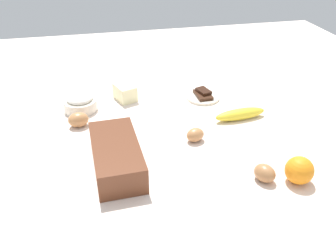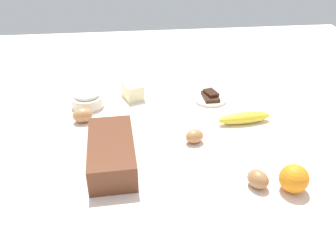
{
  "view_description": "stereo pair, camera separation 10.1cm",
  "coord_description": "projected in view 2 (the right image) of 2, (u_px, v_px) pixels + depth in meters",
  "views": [
    {
      "loc": [
        -0.98,
        0.22,
        0.65
      ],
      "look_at": [
        0.0,
        0.0,
        0.04
      ],
      "focal_mm": 38.67,
      "sensor_mm": 36.0,
      "label": 1
    },
    {
      "loc": [
        -0.99,
        0.12,
        0.65
      ],
      "look_at": [
        0.0,
        0.0,
        0.04
      ],
      "focal_mm": 38.67,
      "sensor_mm": 36.0,
      "label": 2
    }
  ],
  "objects": [
    {
      "name": "loaf_pan",
      "position": [
        112.0,
        152.0,
        1.04
      ],
      "size": [
        0.29,
        0.14,
        0.08
      ],
      "rotation": [
        0.0,
        0.0,
        0.04
      ],
      "color": "brown",
      "rests_on": "ground_plane"
    },
    {
      "name": "egg_beside_bowl",
      "position": [
        194.0,
        136.0,
        1.15
      ],
      "size": [
        0.06,
        0.07,
        0.05
      ],
      "primitive_type": "ellipsoid",
      "rotation": [
        0.0,
        1.57,
        1.84
      ],
      "color": "#BA7E4C",
      "rests_on": "ground_plane"
    },
    {
      "name": "egg_loose",
      "position": [
        83.0,
        115.0,
        1.26
      ],
      "size": [
        0.06,
        0.07,
        0.05
      ],
      "primitive_type": "ellipsoid",
      "rotation": [
        0.0,
        1.57,
        4.79
      ],
      "color": "#B97E4C",
      "rests_on": "ground_plane"
    },
    {
      "name": "flour_bowl",
      "position": [
        87.0,
        99.0,
        1.36
      ],
      "size": [
        0.12,
        0.12,
        0.07
      ],
      "color": "silver",
      "rests_on": "ground_plane"
    },
    {
      "name": "banana",
      "position": [
        244.0,
        118.0,
        1.26
      ],
      "size": [
        0.06,
        0.19,
        0.04
      ],
      "primitive_type": "ellipsoid",
      "rotation": [
        0.0,
        0.0,
        1.66
      ],
      "color": "yellow",
      "rests_on": "ground_plane"
    },
    {
      "name": "chocolate_plate",
      "position": [
        210.0,
        98.0,
        1.41
      ],
      "size": [
        0.13,
        0.13,
        0.03
      ],
      "color": "silver",
      "rests_on": "ground_plane"
    },
    {
      "name": "orange_fruit",
      "position": [
        294.0,
        178.0,
        0.95
      ],
      "size": [
        0.08,
        0.08,
        0.08
      ],
      "primitive_type": "sphere",
      "color": "orange",
      "rests_on": "ground_plane"
    },
    {
      "name": "egg_near_butter",
      "position": [
        258.0,
        179.0,
        0.97
      ],
      "size": [
        0.08,
        0.07,
        0.05
      ],
      "primitive_type": "ellipsoid",
      "rotation": [
        0.0,
        1.57,
        3.63
      ],
      "color": "#A87144",
      "rests_on": "ground_plane"
    },
    {
      "name": "ground_plane",
      "position": [
        168.0,
        139.0,
        1.2
      ],
      "size": [
        2.4,
        2.4,
        0.02
      ],
      "primitive_type": "cube",
      "color": "beige"
    },
    {
      "name": "butter_block",
      "position": [
        132.0,
        91.0,
        1.42
      ],
      "size": [
        0.11,
        0.09,
        0.06
      ],
      "primitive_type": "cube",
      "rotation": [
        0.0,
        0.0,
        0.35
      ],
      "color": "#F4EDB2",
      "rests_on": "ground_plane"
    }
  ]
}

